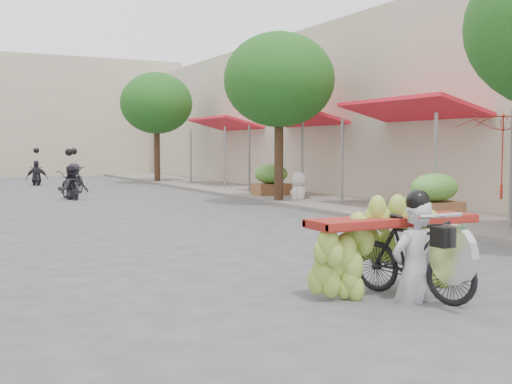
% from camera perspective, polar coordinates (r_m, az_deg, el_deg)
% --- Properties ---
extents(sidewalk_right, '(4.00, 60.00, 0.12)m').
position_cam_1_polar(sidewalk_right, '(21.47, 4.49, -0.51)').
color(sidewalk_right, slate).
rests_on(sidewalk_right, ground).
extents(shophouse_row_right, '(9.77, 40.00, 6.00)m').
position_cam_1_polar(shophouse_row_right, '(23.65, 16.30, 6.90)').
color(shophouse_row_right, beige).
rests_on(shophouse_row_right, ground).
extents(far_building, '(20.00, 6.00, 7.00)m').
position_cam_1_polar(far_building, '(41.53, -21.18, 6.21)').
color(far_building, '#BCAE95').
rests_on(far_building, ground).
extents(street_tree_mid, '(3.40, 3.40, 5.25)m').
position_cam_1_polar(street_tree_mid, '(19.83, 2.06, 9.90)').
color(street_tree_mid, '#3A2719').
rests_on(street_tree_mid, ground).
extents(street_tree_far, '(3.40, 3.40, 5.25)m').
position_cam_1_polar(street_tree_far, '(30.86, -8.84, 7.78)').
color(street_tree_far, '#3A2719').
rests_on(street_tree_far, ground).
extents(produce_crate_mid, '(1.20, 0.88, 1.16)m').
position_cam_1_polar(produce_crate_mid, '(15.32, 15.58, -0.04)').
color(produce_crate_mid, brown).
rests_on(produce_crate_mid, ground).
extents(produce_crate_far, '(1.20, 0.88, 1.16)m').
position_cam_1_polar(produce_crate_far, '(21.90, 1.35, 1.31)').
color(produce_crate_far, brown).
rests_on(produce_crate_far, ground).
extents(banana_motorbike, '(2.23, 1.84, 2.16)m').
position_cam_1_polar(banana_motorbike, '(7.79, 13.14, -3.86)').
color(banana_motorbike, black).
rests_on(banana_motorbike, ground).
extents(market_umbrella, '(2.00, 2.00, 1.80)m').
position_cam_1_polar(market_umbrella, '(13.90, 21.30, 6.79)').
color(market_umbrella, red).
rests_on(market_umbrella, ground).
extents(pedestrian, '(0.97, 0.90, 1.70)m').
position_cam_1_polar(pedestrian, '(20.26, 3.85, 1.80)').
color(pedestrian, white).
rests_on(pedestrian, ground).
extents(bg_motorbike_a, '(0.84, 1.72, 1.95)m').
position_cam_1_polar(bg_motorbike_a, '(22.32, -16.25, 1.26)').
color(bg_motorbike_a, black).
rests_on(bg_motorbike_a, ground).
extents(bg_motorbike_b, '(1.13, 1.86, 1.95)m').
position_cam_1_polar(bg_motorbike_b, '(25.48, -15.87, 1.82)').
color(bg_motorbike_b, black).
rests_on(bg_motorbike_b, ground).
extents(bg_motorbike_c, '(1.02, 1.51, 1.95)m').
position_cam_1_polar(bg_motorbike_c, '(30.71, -18.92, 2.11)').
color(bg_motorbike_c, black).
rests_on(bg_motorbike_c, ground).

